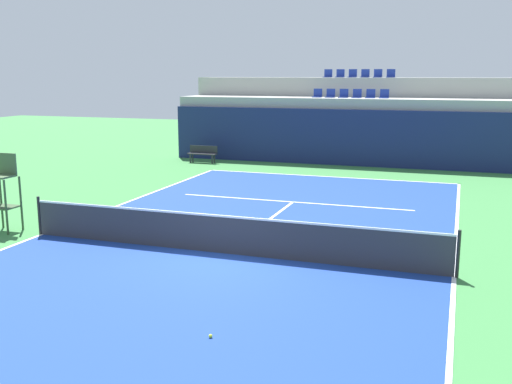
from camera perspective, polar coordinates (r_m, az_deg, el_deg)
ground_plane at (r=14.91m, az=-3.09°, el=-5.91°), size 80.00×80.00×0.00m
court_surface at (r=14.90m, az=-3.09°, el=-5.89°), size 11.00×24.00×0.01m
baseline_far at (r=26.08m, az=6.82°, el=1.48°), size 11.00×0.10×0.00m
sideline_left at (r=17.62m, az=-19.78°, el=-3.83°), size 0.10×24.00×0.00m
sideline_right at (r=13.89m, az=18.43°, el=-7.73°), size 0.10×24.00×0.00m
service_line_far at (r=20.78m, az=3.55°, el=-0.96°), size 8.26×0.10×0.00m
centre_service_line at (r=17.80m, az=0.79°, el=-3.01°), size 0.10×6.40×0.00m
back_wall at (r=29.40m, az=8.39°, el=5.18°), size 17.70×0.30×2.72m
stands_tier_lower at (r=30.70m, az=8.87°, el=5.89°), size 17.70×2.40×3.22m
stands_tier_upper at (r=33.01m, az=9.65°, el=7.09°), size 17.70×2.40×4.21m
seating_row_lower at (r=30.68m, az=9.00°, el=9.13°), size 3.81×0.44×0.44m
seating_row_upper at (r=33.03m, az=9.81°, el=10.97°), size 3.81×0.44×0.44m
tennis_net at (r=14.76m, az=-3.11°, el=-4.02°), size 11.08×0.08×1.07m
umpire_chair at (r=18.22m, az=-22.99°, el=0.20°), size 0.76×0.66×2.20m
player_bench at (r=30.15m, az=-5.12°, el=3.77°), size 1.50×0.40×0.85m
tennis_ball_0 at (r=10.37m, az=-4.37°, el=-13.57°), size 0.07×0.07×0.07m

